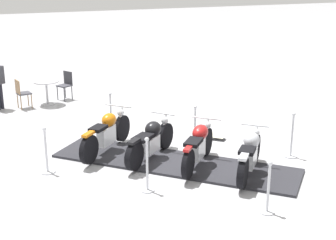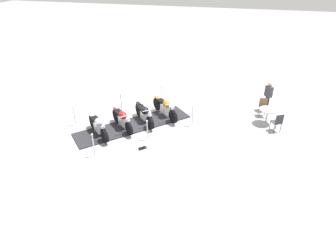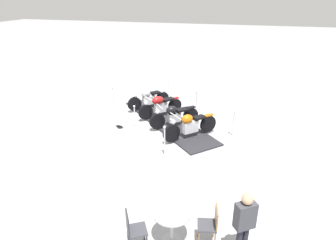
{
  "view_description": "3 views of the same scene",
  "coord_description": "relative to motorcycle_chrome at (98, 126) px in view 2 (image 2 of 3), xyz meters",
  "views": [
    {
      "loc": [
        9.26,
        -4.09,
        4.3
      ],
      "look_at": [
        -1.15,
        0.34,
        0.68
      ],
      "focal_mm": 51.13,
      "sensor_mm": 36.0,
      "label": 1
    },
    {
      "loc": [
        -4.59,
        11.24,
        7.05
      ],
      "look_at": [
        -1.8,
        0.33,
        0.74
      ],
      "focal_mm": 30.73,
      "sensor_mm": 36.0,
      "label": 2
    },
    {
      "loc": [
        -10.93,
        -3.01,
        5.05
      ],
      "look_at": [
        -1.1,
        -0.33,
        0.58
      ],
      "focal_mm": 31.51,
      "sensor_mm": 36.0,
      "label": 3
    }
  ],
  "objects": [
    {
      "name": "cafe_chair_across_table",
      "position": [
        -7.82,
        -2.34,
        0.04
      ],
      "size": [
        0.55,
        0.55,
        0.95
      ],
      "rotation": [
        0.0,
        0.0,
        -1.04
      ],
      "color": "#2D2D33",
      "rests_on": "ground_plane"
    },
    {
      "name": "motorcycle_maroon",
      "position": [
        -0.82,
        -0.81,
        0.05
      ],
      "size": [
        1.6,
        1.51,
        0.95
      ],
      "rotation": [
        0.0,
        0.0,
        -3.9
      ],
      "color": "black",
      "rests_on": "display_platform"
    },
    {
      "name": "motorcycle_chrome",
      "position": [
        0.0,
        0.0,
        0.0
      ],
      "size": [
        1.64,
        1.52,
        0.93
      ],
      "rotation": [
        0.0,
        0.0,
        -3.89
      ],
      "color": "black",
      "rests_on": "display_platform"
    },
    {
      "name": "cafe_chair_near_table",
      "position": [
        -7.24,
        -3.85,
        0.04
      ],
      "size": [
        0.47,
        0.47,
        0.94
      ],
      "rotation": [
        0.0,
        0.0,
        1.76
      ],
      "color": "olive",
      "rests_on": "ground_plane"
    },
    {
      "name": "motorcycle_copper",
      "position": [
        -2.46,
        -2.45,
        0.03
      ],
      "size": [
        1.69,
        1.7,
        0.99
      ],
      "rotation": [
        0.0,
        0.0,
        -3.93
      ],
      "color": "black",
      "rests_on": "display_platform"
    },
    {
      "name": "stanchion_right_rear",
      "position": [
        -3.95,
        -1.91,
        -0.15
      ],
      "size": [
        0.33,
        0.33,
        1.11
      ],
      "color": "silver",
      "rests_on": "ground_plane"
    },
    {
      "name": "cafe_table",
      "position": [
        -7.4,
        -3.05,
        0.09
      ],
      "size": [
        0.82,
        0.82,
        0.79
      ],
      "color": "#B7B7BC",
      "rests_on": "ground_plane"
    },
    {
      "name": "stanchion_left_front",
      "position": [
        1.54,
        -0.58,
        -0.15
      ],
      "size": [
        0.29,
        0.29,
        1.02
      ],
      "color": "silver",
      "rests_on": "ground_plane"
    },
    {
      "name": "stanchion_right_mid",
      "position": [
        -2.24,
        -0.21,
        -0.17
      ],
      "size": [
        0.31,
        0.31,
        1.01
      ],
      "color": "silver",
      "rests_on": "ground_plane"
    },
    {
      "name": "ground_plane",
      "position": [
        -1.21,
        -1.25,
        -0.51
      ],
      "size": [
        80.0,
        80.0,
        0.0
      ],
      "primitive_type": "plane",
      "color": "#B2B2B7"
    },
    {
      "name": "stanchion_left_rear",
      "position": [
        -1.88,
        -3.99,
        -0.18
      ],
      "size": [
        0.34,
        0.34,
        1.05
      ],
      "color": "silver",
      "rests_on": "ground_plane"
    },
    {
      "name": "stanchion_right_front",
      "position": [
        -0.53,
        1.49,
        -0.14
      ],
      "size": [
        0.32,
        0.32,
        1.1
      ],
      "color": "silver",
      "rests_on": "ground_plane"
    },
    {
      "name": "stanchion_left_mid",
      "position": [
        -0.17,
        -2.28,
        -0.1
      ],
      "size": [
        0.3,
        0.3,
        1.14
      ],
      "color": "silver",
      "rests_on": "ground_plane"
    },
    {
      "name": "motorcycle_black",
      "position": [
        -1.63,
        -1.63,
        -0.0
      ],
      "size": [
        1.48,
        1.71,
        0.94
      ],
      "rotation": [
        0.0,
        0.0,
        -4.01
      ],
      "color": "black",
      "rests_on": "display_platform"
    },
    {
      "name": "bystander_person",
      "position": [
        -7.45,
        -4.52,
        0.44
      ],
      "size": [
        0.41,
        0.45,
        1.59
      ],
      "rotation": [
        0.0,
        0.0,
        0.61
      ],
      "color": "#23232D",
      "rests_on": "ground_plane"
    },
    {
      "name": "display_platform",
      "position": [
        -1.21,
        -1.25,
        -0.48
      ],
      "size": [
        5.01,
        5.0,
        0.06
      ],
      "primitive_type": "cube",
      "rotation": [
        0.0,
        0.0,
        -2.36
      ],
      "color": "#28282D",
      "rests_on": "ground_plane"
    },
    {
      "name": "info_placard",
      "position": [
        -2.24,
        0.47,
        -0.44
      ],
      "size": [
        0.4,
        0.4,
        0.2
      ],
      "rotation": [
        0.0,
        0.0,
        0.78
      ],
      "color": "#333338",
      "rests_on": "ground_plane"
    }
  ]
}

